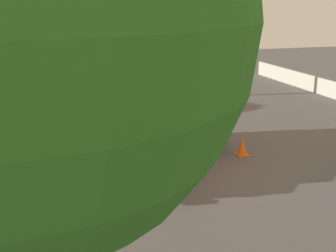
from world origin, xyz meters
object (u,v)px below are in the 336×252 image
(utility_pole, at_px, (160,29))
(traffic_cone, at_px, (242,146))
(oak_tree_distant, at_px, (5,26))
(vintage_fire_truck, at_px, (164,126))

(utility_pole, distance_m, traffic_cone, 9.98)
(oak_tree_distant, xyz_separation_m, utility_pole, (18.21, -6.47, -1.26))
(vintage_fire_truck, distance_m, oak_tree_distant, 10.46)
(vintage_fire_truck, height_order, oak_tree_distant, oak_tree_distant)
(utility_pole, xyz_separation_m, traffic_cone, (-9.43, -0.21, -3.28))
(utility_pole, relative_size, traffic_cone, 10.85)
(oak_tree_distant, distance_m, traffic_cone, 11.93)
(oak_tree_distant, height_order, traffic_cone, oak_tree_distant)
(oak_tree_distant, relative_size, traffic_cone, 11.02)
(utility_pole, height_order, traffic_cone, utility_pole)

